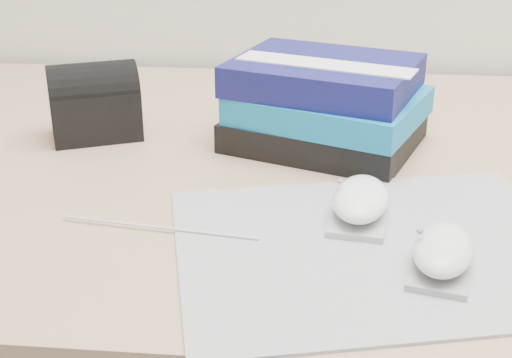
# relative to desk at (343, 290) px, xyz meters

# --- Properties ---
(desk) EXTENTS (1.60, 0.80, 0.73)m
(desk) POSITION_rel_desk_xyz_m (0.00, 0.00, 0.00)
(desk) COLOR tan
(desk) RESTS_ON ground
(mousepad) EXTENTS (0.45, 0.38, 0.00)m
(mousepad) POSITION_rel_desk_xyz_m (0.02, -0.28, 0.24)
(mousepad) COLOR gray
(mousepad) RESTS_ON desk
(mouse_rear) EXTENTS (0.07, 0.11, 0.04)m
(mouse_rear) POSITION_rel_desk_xyz_m (0.00, -0.23, 0.26)
(mouse_rear) COLOR #A6A6A9
(mouse_rear) RESTS_ON mousepad
(mouse_front) EXTENTS (0.07, 0.11, 0.04)m
(mouse_front) POSITION_rel_desk_xyz_m (0.07, -0.32, 0.26)
(mouse_front) COLOR #969598
(mouse_front) RESTS_ON mousepad
(usb_cable) EXTENTS (0.21, 0.03, 0.00)m
(usb_cable) POSITION_rel_desk_xyz_m (-0.20, -0.27, 0.24)
(usb_cable) COLOR silver
(usb_cable) RESTS_ON mousepad
(book_stack) EXTENTS (0.28, 0.25, 0.11)m
(book_stack) POSITION_rel_desk_xyz_m (-0.04, -0.01, 0.29)
(book_stack) COLOR black
(book_stack) RESTS_ON desk
(pouch) EXTENTS (0.14, 0.12, 0.10)m
(pouch) POSITION_rel_desk_xyz_m (-0.34, -0.01, 0.28)
(pouch) COLOR black
(pouch) RESTS_ON desk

